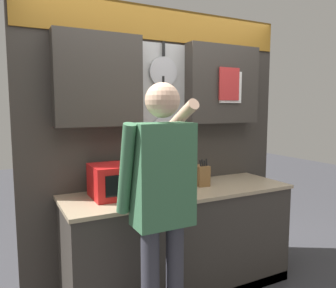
% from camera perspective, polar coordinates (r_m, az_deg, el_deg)
% --- Properties ---
extents(base_cabinet_counter, '(2.01, 0.66, 0.92)m').
position_cam_1_polar(base_cabinet_counter, '(3.01, 2.18, -16.53)').
color(base_cabinet_counter, '#38332D').
rests_on(base_cabinet_counter, ground_plane).
extents(back_wall_unit, '(2.58, 0.23, 2.52)m').
position_cam_1_polar(back_wall_unit, '(3.04, -0.41, 4.57)').
color(back_wall_unit, '#38332D').
rests_on(back_wall_unit, ground_plane).
extents(microwave, '(0.48, 0.35, 0.26)m').
position_cam_1_polar(microwave, '(2.67, -8.10, -6.21)').
color(microwave, red).
rests_on(microwave, base_cabinet_counter).
extents(knife_block, '(0.13, 0.16, 0.25)m').
position_cam_1_polar(knife_block, '(3.02, 5.83, -5.42)').
color(knife_block, brown).
rests_on(knife_block, base_cabinet_counter).
extents(utensil_crock, '(0.13, 0.13, 0.34)m').
position_cam_1_polar(utensil_crock, '(2.82, -1.07, -6.31)').
color(utensil_crock, white).
rests_on(utensil_crock, base_cabinet_counter).
extents(person, '(0.54, 0.64, 1.79)m').
position_cam_1_polar(person, '(2.13, -1.09, -8.83)').
color(person, '#383842').
rests_on(person, ground_plane).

